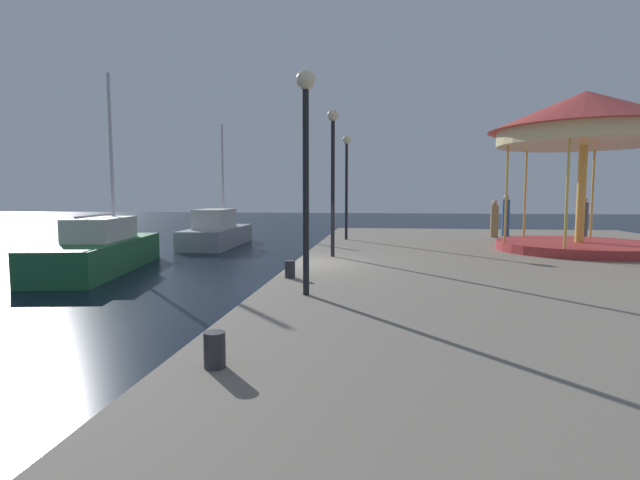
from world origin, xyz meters
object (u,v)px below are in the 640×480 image
at_px(lamp_post_near_edge, 306,143).
at_px(person_mid_promenade, 506,216).
at_px(sailboat_grey, 217,232).
at_px(bollard_north, 215,350).
at_px(person_by_the_water, 494,220).
at_px(person_far_corner, 583,220).
at_px(bollard_south, 290,269).
at_px(carousel, 584,133).
at_px(lamp_post_far_end, 347,169).
at_px(lamp_post_mid_promenade, 333,157).
at_px(sailboat_green, 101,250).

distance_m(lamp_post_near_edge, person_mid_promenade, 16.16).
distance_m(sailboat_grey, bollard_north, 20.93).
bearing_deg(person_by_the_water, person_far_corner, -12.12).
bearing_deg(lamp_post_near_edge, bollard_south, 109.80).
relative_size(carousel, person_far_corner, 3.37).
relative_size(bollard_south, person_by_the_water, 0.24).
xyz_separation_m(lamp_post_near_edge, lamp_post_far_end, (-0.06, 11.70, 0.14)).
relative_size(lamp_post_mid_promenade, lamp_post_far_end, 1.02).
xyz_separation_m(sailboat_green, lamp_post_far_end, (8.47, 4.69, 3.08)).
distance_m(lamp_post_near_edge, person_by_the_water, 15.20).
relative_size(person_far_corner, person_mid_promenade, 0.94).
bearing_deg(lamp_post_near_edge, person_by_the_water, 64.40).
bearing_deg(bollard_south, sailboat_green, 146.71).
distance_m(lamp_post_far_end, person_far_corner, 10.36).
distance_m(bollard_south, person_far_corner, 15.33).
bearing_deg(carousel, lamp_post_near_edge, -134.15).
bearing_deg(bollard_north, sailboat_grey, 109.12).
height_order(bollard_north, person_mid_promenade, person_mid_promenade).
xyz_separation_m(carousel, bollard_south, (-8.81, -6.55, -3.78)).
bearing_deg(person_mid_promenade, carousel, -80.81).
height_order(sailboat_grey, person_far_corner, sailboat_grey).
relative_size(lamp_post_far_end, person_mid_promenade, 2.28).
xyz_separation_m(lamp_post_mid_promenade, bollard_north, (-0.33, -9.84, -2.86)).
height_order(carousel, lamp_post_far_end, carousel).
bearing_deg(person_by_the_water, sailboat_green, -156.41).
bearing_deg(bollard_north, sailboat_green, 126.44).
bearing_deg(bollard_south, person_far_corner, 45.83).
bearing_deg(person_mid_promenade, lamp_post_far_end, -159.91).
xyz_separation_m(sailboat_grey, lamp_post_far_end, (7.20, -4.08, 3.08)).
height_order(sailboat_grey, bollard_south, sailboat_grey).
xyz_separation_m(bollard_south, person_mid_promenade, (7.85, 12.50, 0.72)).
bearing_deg(lamp_post_far_end, sailboat_grey, 150.45).
distance_m(sailboat_green, lamp_post_far_end, 10.15).
xyz_separation_m(lamp_post_far_end, bollard_south, (-0.60, -9.85, -2.82)).
bearing_deg(sailboat_green, person_by_the_water, 23.59).
distance_m(lamp_post_mid_promenade, person_mid_promenade, 11.38).
height_order(lamp_post_near_edge, person_far_corner, lamp_post_near_edge).
bearing_deg(person_far_corner, sailboat_green, -162.58).
bearing_deg(lamp_post_mid_promenade, sailboat_grey, 125.91).
bearing_deg(sailboat_grey, bollard_south, -64.66).
bearing_deg(lamp_post_far_end, sailboat_green, -151.04).
height_order(sailboat_grey, person_by_the_water, sailboat_grey).
xyz_separation_m(sailboat_grey, carousel, (15.41, -7.38, 4.04)).
bearing_deg(lamp_post_mid_promenade, lamp_post_far_end, 89.93).
relative_size(carousel, lamp_post_near_edge, 1.47).
xyz_separation_m(person_far_corner, person_by_the_water, (-3.50, 0.75, -0.07)).
bearing_deg(bollard_south, lamp_post_mid_promenade, 81.58).
xyz_separation_m(lamp_post_far_end, bollard_north, (-0.34, -15.69, -2.82)).
bearing_deg(person_mid_promenade, person_by_the_water, -131.45).
distance_m(sailboat_green, person_by_the_water, 16.43).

